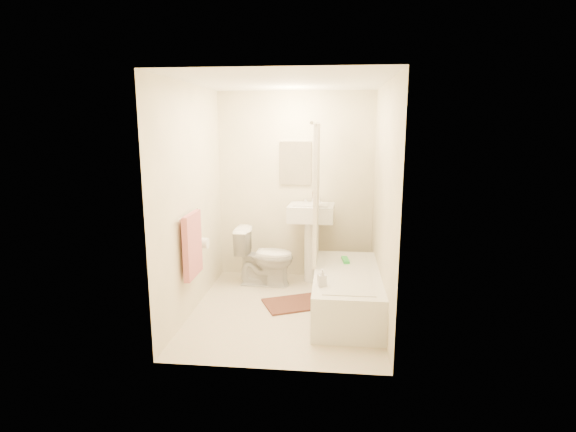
# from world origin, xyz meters

# --- Properties ---
(floor) EXTENTS (2.40, 2.40, 0.00)m
(floor) POSITION_xyz_m (0.00, 0.00, 0.00)
(floor) COLOR beige
(floor) RESTS_ON ground
(ceiling) EXTENTS (2.40, 2.40, 0.00)m
(ceiling) POSITION_xyz_m (0.00, 0.00, 2.40)
(ceiling) COLOR white
(ceiling) RESTS_ON ground
(wall_back) EXTENTS (2.00, 0.02, 2.40)m
(wall_back) POSITION_xyz_m (0.00, 1.20, 1.20)
(wall_back) COLOR beige
(wall_back) RESTS_ON ground
(wall_left) EXTENTS (0.02, 2.40, 2.40)m
(wall_left) POSITION_xyz_m (-1.00, 0.00, 1.20)
(wall_left) COLOR beige
(wall_left) RESTS_ON ground
(wall_right) EXTENTS (0.02, 2.40, 2.40)m
(wall_right) POSITION_xyz_m (1.00, 0.00, 1.20)
(wall_right) COLOR beige
(wall_right) RESTS_ON ground
(mirror) EXTENTS (0.40, 0.03, 0.55)m
(mirror) POSITION_xyz_m (0.00, 1.18, 1.50)
(mirror) COLOR white
(mirror) RESTS_ON wall_back
(curtain_rod) EXTENTS (0.03, 1.70, 0.03)m
(curtain_rod) POSITION_xyz_m (0.30, 0.10, 2.00)
(curtain_rod) COLOR silver
(curtain_rod) RESTS_ON wall_back
(shower_curtain) EXTENTS (0.04, 0.80, 1.55)m
(shower_curtain) POSITION_xyz_m (0.30, 0.50, 1.22)
(shower_curtain) COLOR silver
(shower_curtain) RESTS_ON curtain_rod
(towel_bar) EXTENTS (0.02, 0.60, 0.02)m
(towel_bar) POSITION_xyz_m (-0.96, -0.25, 1.10)
(towel_bar) COLOR silver
(towel_bar) RESTS_ON wall_left
(towel) EXTENTS (0.06, 0.45, 0.66)m
(towel) POSITION_xyz_m (-0.93, -0.25, 0.78)
(towel) COLOR #CC7266
(towel) RESTS_ON towel_bar
(toilet_paper) EXTENTS (0.11, 0.12, 0.12)m
(toilet_paper) POSITION_xyz_m (-0.93, 0.12, 0.70)
(toilet_paper) COLOR white
(toilet_paper) RESTS_ON wall_left
(toilet) EXTENTS (0.74, 0.43, 0.71)m
(toilet) POSITION_xyz_m (-0.35, 0.80, 0.36)
(toilet) COLOR white
(toilet) RESTS_ON floor
(sink) EXTENTS (0.58, 0.47, 1.10)m
(sink) POSITION_xyz_m (0.22, 0.95, 0.55)
(sink) COLOR white
(sink) RESTS_ON floor
(bathtub) EXTENTS (0.69, 1.58, 0.44)m
(bathtub) POSITION_xyz_m (0.65, 0.05, 0.22)
(bathtub) COLOR silver
(bathtub) RESTS_ON floor
(bath_mat) EXTENTS (0.76, 0.68, 0.02)m
(bath_mat) POSITION_xyz_m (0.07, 0.17, 0.01)
(bath_mat) COLOR #552A23
(bath_mat) RESTS_ON floor
(soap_bottle) EXTENTS (0.10, 0.10, 0.17)m
(soap_bottle) POSITION_xyz_m (0.40, -0.40, 0.53)
(soap_bottle) COLOR white
(soap_bottle) RESTS_ON bathtub
(scrub_brush) EXTENTS (0.09, 0.23, 0.04)m
(scrub_brush) POSITION_xyz_m (0.64, 0.40, 0.46)
(scrub_brush) COLOR green
(scrub_brush) RESTS_ON bathtub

